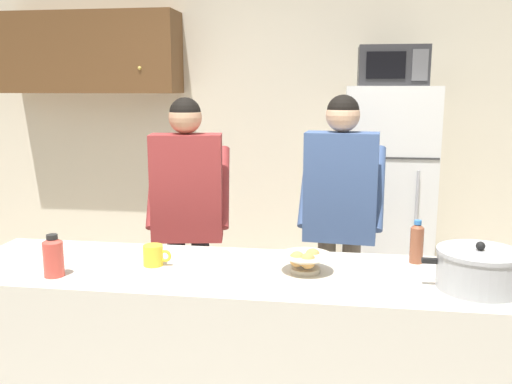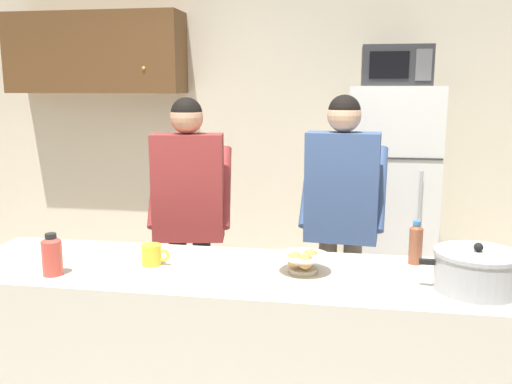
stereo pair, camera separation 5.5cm
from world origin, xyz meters
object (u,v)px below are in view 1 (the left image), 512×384
(microwave, at_px, (392,66))
(cooking_pot, at_px, (479,269))
(refrigerator, at_px, (386,203))
(person_by_sink, at_px, (341,201))
(bread_bowl, at_px, (306,261))
(bottle_near_edge, at_px, (417,242))
(coffee_mug, at_px, (154,255))
(bottle_mid_counter, at_px, (53,256))
(person_near_pot, at_px, (187,202))

(microwave, distance_m, cooking_pot, 2.11)
(refrigerator, bearing_deg, person_by_sink, -110.98)
(bread_bowl, relative_size, bottle_near_edge, 1.16)
(refrigerator, height_order, cooking_pot, refrigerator)
(coffee_mug, distance_m, bread_bowl, 0.69)
(person_by_sink, relative_size, bottle_mid_counter, 9.08)
(microwave, relative_size, bread_bowl, 2.05)
(cooking_pot, relative_size, bottle_mid_counter, 2.41)
(microwave, xyz_separation_m, cooking_pot, (0.21, -1.91, -0.87))
(coffee_mug, xyz_separation_m, bread_bowl, (0.69, 0.01, 0.00))
(person_by_sink, relative_size, bottle_near_edge, 8.29)
(refrigerator, relative_size, bread_bowl, 7.37)
(microwave, bearing_deg, person_near_pot, -142.42)
(coffee_mug, bearing_deg, person_near_pot, 95.16)
(person_by_sink, height_order, bread_bowl, person_by_sink)
(refrigerator, height_order, coffee_mug, refrigerator)
(refrigerator, xyz_separation_m, bread_bowl, (-0.49, -1.83, 0.11))
(person_near_pot, distance_m, coffee_mug, 0.86)
(person_near_pot, xyz_separation_m, person_by_sink, (0.92, 0.09, 0.01))
(microwave, distance_m, coffee_mug, 2.35)
(person_near_pot, height_order, coffee_mug, person_near_pot)
(refrigerator, distance_m, person_near_pot, 1.61)
(person_near_pot, distance_m, person_by_sink, 0.92)
(cooking_pot, height_order, bottle_near_edge, bottle_near_edge)
(cooking_pot, distance_m, bottle_mid_counter, 1.77)
(bread_bowl, xyz_separation_m, bottle_mid_counter, (-1.07, -0.21, 0.04))
(refrigerator, distance_m, coffee_mug, 2.19)
(bread_bowl, bearing_deg, refrigerator, 74.94)
(microwave, bearing_deg, coffee_mug, -123.03)
(person_by_sink, relative_size, bread_bowl, 7.16)
(bread_bowl, distance_m, bottle_mid_counter, 1.09)
(bottle_near_edge, bearing_deg, microwave, 90.15)
(refrigerator, relative_size, coffee_mug, 13.20)
(refrigerator, height_order, bread_bowl, refrigerator)
(person_near_pot, height_order, bottle_near_edge, person_near_pot)
(microwave, relative_size, bottle_near_edge, 2.37)
(microwave, height_order, person_by_sink, microwave)
(microwave, bearing_deg, person_by_sink, -111.46)
(microwave, relative_size, coffee_mug, 3.66)
(bread_bowl, distance_m, bottle_near_edge, 0.54)
(refrigerator, bearing_deg, person_near_pot, -141.80)
(refrigerator, height_order, person_by_sink, refrigerator)
(coffee_mug, relative_size, bread_bowl, 0.56)
(person_by_sink, height_order, bottle_near_edge, person_by_sink)
(bottle_mid_counter, bearing_deg, person_by_sink, 43.37)
(microwave, relative_size, cooking_pot, 1.08)
(person_near_pot, bearing_deg, microwave, 37.58)
(coffee_mug, bearing_deg, bottle_near_edge, 10.43)
(coffee_mug, xyz_separation_m, bottle_near_edge, (1.19, 0.22, 0.05))
(cooking_pot, bearing_deg, person_by_sink, 117.92)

